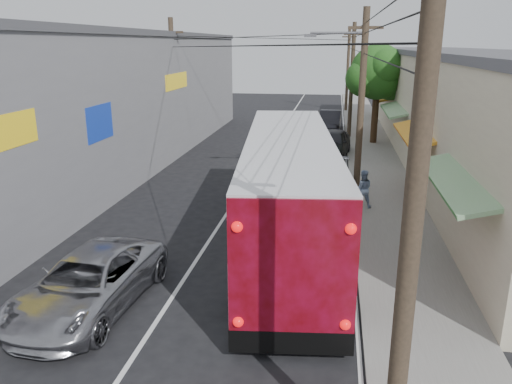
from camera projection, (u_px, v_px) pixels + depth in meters
The scene contains 13 objects.
ground at pixel (124, 372), 10.44m from camera, with size 120.00×120.00×0.00m, color black.
sidewalk at pixel (375, 163), 28.38m from camera, with size 3.00×80.00×0.12m, color slate.
building_right at pixel (455, 106), 28.72m from camera, with size 7.09×40.00×6.25m.
building_left at pixel (106, 99), 27.69m from camera, with size 7.20×36.00×7.25m.
utility_poles at pixel (318, 89), 28.03m from camera, with size 11.80×45.28×8.00m.
street_tree at pixel (379, 74), 32.70m from camera, with size 4.40×4.00×6.60m.
coach_bus at pixel (288, 190), 16.49m from camera, with size 4.08×13.19×3.74m.
jeepney at pixel (89, 283), 12.74m from camera, with size 2.41×5.22×1.45m, color #ACACB3.
parked_suv at pixel (324, 182), 21.97m from camera, with size 2.03×5.00×1.45m, color #A7A7AF.
parked_car_mid at pixel (332, 143), 30.01m from camera, with size 1.94×4.83×1.64m, color #27272C.
parked_car_far at pixel (330, 121), 39.24m from camera, with size 1.61×4.62×1.52m, color black.
pedestrian_near at pixel (413, 180), 21.53m from camera, with size 0.61×0.40×1.66m, color pink.
pedestrian_far at pixel (363, 189), 20.33m from camera, with size 0.76×0.60×1.57m, color #849AC0.
Camera 1 is at (4.13, -8.38, 6.60)m, focal length 35.00 mm.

